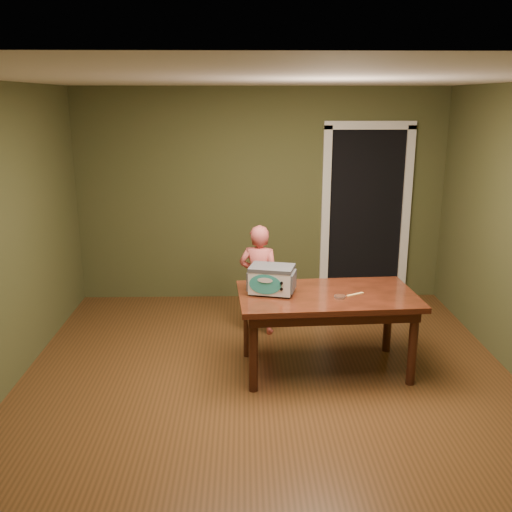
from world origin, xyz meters
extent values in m
plane|color=brown|center=(0.00, 0.00, 0.00)|extent=(5.00, 5.00, 0.00)
cube|color=#474826|center=(0.00, 2.50, 1.30)|extent=(4.50, 0.02, 2.60)
cube|color=#474826|center=(0.00, -2.50, 1.30)|extent=(4.50, 0.02, 2.60)
cube|color=white|center=(0.00, 0.00, 2.60)|extent=(4.50, 5.00, 0.02)
cube|color=black|center=(1.30, 2.80, 1.05)|extent=(0.90, 0.60, 2.10)
cube|color=black|center=(1.30, 2.48, 1.05)|extent=(0.90, 0.02, 2.10)
cube|color=white|center=(0.80, 2.47, 1.05)|extent=(0.10, 0.06, 2.20)
cube|color=white|center=(1.80, 2.47, 1.05)|extent=(0.10, 0.06, 2.20)
cube|color=white|center=(1.30, 2.47, 2.15)|extent=(1.10, 0.06, 0.10)
cube|color=#32160B|center=(0.54, 0.43, 0.72)|extent=(1.65, 1.00, 0.05)
cube|color=#36180D|center=(0.54, 0.43, 0.65)|extent=(1.53, 0.87, 0.10)
cylinder|color=#36180D|center=(-0.14, 0.04, 0.35)|extent=(0.08, 0.08, 0.70)
cylinder|color=#36180D|center=(-0.18, 0.74, 0.35)|extent=(0.08, 0.08, 0.70)
cylinder|color=#36180D|center=(1.26, 0.13, 0.35)|extent=(0.08, 0.08, 0.70)
cylinder|color=#36180D|center=(1.22, 0.83, 0.35)|extent=(0.08, 0.08, 0.70)
cylinder|color=#4C4F54|center=(-0.14, 0.40, 0.76)|extent=(0.03, 0.03, 0.02)
cylinder|color=#4C4F54|center=(-0.09, 0.60, 0.76)|extent=(0.03, 0.03, 0.02)
cylinder|color=#4C4F54|center=(0.17, 0.32, 0.76)|extent=(0.03, 0.03, 0.02)
cylinder|color=#4C4F54|center=(0.22, 0.52, 0.76)|extent=(0.03, 0.03, 0.02)
cube|color=white|center=(0.04, 0.46, 0.87)|extent=(0.43, 0.35, 0.21)
cube|color=#4C4F54|center=(0.04, 0.46, 0.99)|extent=(0.44, 0.36, 0.03)
cube|color=#4C4F54|center=(-0.15, 0.51, 0.87)|extent=(0.08, 0.24, 0.17)
cube|color=#4C4F54|center=(0.23, 0.41, 0.87)|extent=(0.08, 0.24, 0.17)
ellipsoid|color=teal|center=(-0.03, 0.33, 0.87)|extent=(0.28, 0.08, 0.18)
cylinder|color=black|center=(0.12, 0.29, 0.90)|extent=(0.03, 0.02, 0.03)
cylinder|color=black|center=(0.12, 0.29, 0.84)|extent=(0.02, 0.02, 0.02)
cylinder|color=silver|center=(0.64, 0.31, 0.76)|extent=(0.10, 0.10, 0.02)
cylinder|color=#442116|center=(0.64, 0.31, 0.77)|extent=(0.09, 0.09, 0.01)
cube|color=#FDC96E|center=(0.79, 0.40, 0.75)|extent=(0.17, 0.11, 0.01)
imported|color=#E7635F|center=(-0.05, 1.34, 0.60)|extent=(0.49, 0.38, 1.19)
camera|label=1|loc=(-0.21, -4.43, 2.45)|focal=40.00mm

